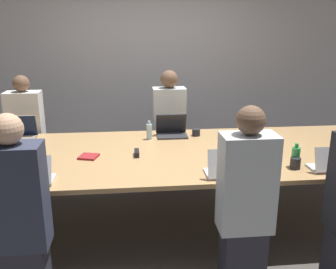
% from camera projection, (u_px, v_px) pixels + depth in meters
% --- Properties ---
extents(ground_plane, '(24.00, 24.00, 0.00)m').
position_uv_depth(ground_plane, '(163.00, 221.00, 3.84)').
color(ground_plane, '#4C4742').
extents(curtain_wall, '(12.00, 0.06, 2.80)m').
position_uv_depth(curtain_wall, '(150.00, 64.00, 5.26)').
color(curtain_wall, '#ADADB2').
rests_on(curtain_wall, ground_plane).
extents(conference_table, '(4.67, 1.58, 0.74)m').
position_uv_depth(conference_table, '(163.00, 156.00, 3.64)').
color(conference_table, tan).
rests_on(conference_table, ground_plane).
extents(laptop_near_right, '(0.35, 0.22, 0.22)m').
position_uv_depth(laptop_near_right, '(332.00, 164.00, 3.16)').
color(laptop_near_right, silver).
rests_on(laptop_near_right, conference_table).
extents(cup_near_right, '(0.09, 0.09, 0.10)m').
position_uv_depth(cup_near_right, '(295.00, 163.00, 3.21)').
color(cup_near_right, '#232328').
rests_on(cup_near_right, conference_table).
extents(bottle_near_right, '(0.07, 0.07, 0.21)m').
position_uv_depth(bottle_near_right, '(296.00, 157.00, 3.24)').
color(bottle_near_right, green).
rests_on(bottle_near_right, conference_table).
extents(laptop_far_left, '(0.31, 0.25, 0.25)m').
position_uv_depth(laptop_far_left, '(22.00, 132.00, 4.05)').
color(laptop_far_left, gray).
rests_on(laptop_far_left, conference_table).
extents(person_far_left, '(0.40, 0.24, 1.38)m').
position_uv_depth(person_far_left, '(27.00, 135.00, 4.44)').
color(person_far_left, '#2D2D38').
rests_on(person_far_left, ground_plane).
extents(laptop_far_center, '(0.34, 0.24, 0.24)m').
position_uv_depth(laptop_far_center, '(172.00, 130.00, 4.16)').
color(laptop_far_center, '#333338').
rests_on(laptop_far_center, conference_table).
extents(person_far_center, '(0.40, 0.24, 1.41)m').
position_uv_depth(person_far_center, '(169.00, 128.00, 4.69)').
color(person_far_center, '#2D2D38').
rests_on(person_far_center, ground_plane).
extents(cup_far_center, '(0.09, 0.09, 0.08)m').
position_uv_depth(cup_far_center, '(196.00, 132.00, 4.16)').
color(cup_far_center, '#232328').
rests_on(cup_far_center, conference_table).
extents(bottle_far_center, '(0.06, 0.06, 0.20)m').
position_uv_depth(bottle_far_center, '(149.00, 131.00, 4.02)').
color(bottle_far_center, '#ADD1E0').
rests_on(bottle_far_center, conference_table).
extents(laptop_near_left, '(0.31, 0.23, 0.23)m').
position_uv_depth(laptop_near_left, '(33.00, 175.00, 2.90)').
color(laptop_near_left, silver).
rests_on(laptop_near_left, conference_table).
extents(person_near_left, '(0.40, 0.24, 1.40)m').
position_uv_depth(person_near_left, '(18.00, 216.00, 2.55)').
color(person_near_left, '#2D2D38').
rests_on(person_near_left, ground_plane).
extents(laptop_near_midright, '(0.36, 0.24, 0.25)m').
position_uv_depth(laptop_near_midright, '(228.00, 168.00, 3.03)').
color(laptop_near_midright, silver).
rests_on(laptop_near_midright, conference_table).
extents(person_near_midright, '(0.40, 0.24, 1.40)m').
position_uv_depth(person_near_midright, '(246.00, 201.00, 2.77)').
color(person_near_midright, '#2D2D38').
rests_on(person_near_midright, ground_plane).
extents(stapler, '(0.04, 0.15, 0.05)m').
position_uv_depth(stapler, '(137.00, 153.00, 3.53)').
color(stapler, black).
rests_on(stapler, conference_table).
extents(notebook, '(0.20, 0.20, 0.02)m').
position_uv_depth(notebook, '(89.00, 157.00, 3.48)').
color(notebook, maroon).
rests_on(notebook, conference_table).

